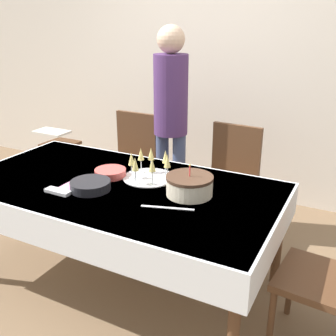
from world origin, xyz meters
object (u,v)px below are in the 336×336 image
(plate_stack_main, at_px, (90,185))
(plate_stack_dessert, at_px, (110,173))
(person_standing, at_px, (171,110))
(dining_chair_far_left, at_px, (131,163))
(gift_bag, at_px, (0,205))
(birthday_cake, at_px, (189,185))
(champagne_tray, at_px, (149,166))
(high_chair, at_px, (60,151))
(dining_chair_far_right, at_px, (229,181))

(plate_stack_main, distance_m, plate_stack_dessert, 0.24)
(person_standing, bearing_deg, plate_stack_main, -89.72)
(dining_chair_far_left, bearing_deg, gift_bag, -150.43)
(birthday_cake, height_order, champagne_tray, birthday_cake)
(birthday_cake, relative_size, gift_bag, 1.08)
(plate_stack_main, xyz_separation_m, gift_bag, (-1.41, 0.41, -0.63))
(plate_stack_main, height_order, person_standing, person_standing)
(champagne_tray, xyz_separation_m, high_chair, (-1.45, 0.73, -0.33))
(plate_stack_dessert, distance_m, gift_bag, 1.53)
(dining_chair_far_right, xyz_separation_m, plate_stack_dessert, (-0.57, -0.77, 0.24))
(birthday_cake, bearing_deg, plate_stack_main, -159.69)
(champagne_tray, distance_m, gift_bag, 1.77)
(birthday_cake, xyz_separation_m, champagne_tray, (-0.34, 0.11, 0.02))
(plate_stack_main, relative_size, high_chair, 0.35)
(person_standing, bearing_deg, birthday_cake, -56.95)
(plate_stack_dessert, bearing_deg, dining_chair_far_left, 113.63)
(birthday_cake, bearing_deg, high_chair, 154.86)
(dining_chair_far_left, bearing_deg, high_chair, 177.27)
(dining_chair_far_right, distance_m, plate_stack_main, 1.18)
(dining_chair_far_left, bearing_deg, birthday_cake, -40.78)
(person_standing, xyz_separation_m, gift_bag, (-1.40, -0.68, -0.88))
(dining_chair_far_left, relative_size, gift_bag, 3.64)
(dining_chair_far_right, xyz_separation_m, birthday_cake, (0.01, -0.80, 0.27))
(dining_chair_far_right, height_order, birthday_cake, dining_chair_far_right)
(dining_chair_far_left, bearing_deg, plate_stack_main, -70.48)
(dining_chair_far_left, height_order, person_standing, person_standing)
(champagne_tray, bearing_deg, dining_chair_far_left, 130.49)
(dining_chair_far_left, distance_m, plate_stack_dessert, 0.88)
(gift_bag, bearing_deg, birthday_cake, -5.90)
(plate_stack_main, bearing_deg, champagne_tray, 54.96)
(gift_bag, bearing_deg, high_chair, 73.86)
(dining_chair_far_right, distance_m, champagne_tray, 0.81)
(gift_bag, bearing_deg, plate_stack_main, -16.43)
(dining_chair_far_left, relative_size, champagne_tray, 2.77)
(plate_stack_dessert, relative_size, person_standing, 0.12)
(dining_chair_far_left, bearing_deg, person_standing, 13.22)
(dining_chair_far_left, distance_m, plate_stack_main, 1.10)
(dining_chair_far_left, relative_size, plate_stack_main, 3.83)
(champagne_tray, bearing_deg, person_standing, 106.85)
(gift_bag, bearing_deg, champagne_tray, -3.17)
(plate_stack_main, relative_size, person_standing, 0.15)
(dining_chair_far_right, bearing_deg, champagne_tray, -115.54)
(champagne_tray, xyz_separation_m, person_standing, (-0.23, 0.77, 0.20))
(dining_chair_far_right, relative_size, plate_stack_main, 3.83)
(dining_chair_far_right, bearing_deg, plate_stack_dessert, -126.68)
(champagne_tray, bearing_deg, gift_bag, 176.83)
(high_chair, bearing_deg, birthday_cake, -25.14)
(birthday_cake, distance_m, person_standing, 1.08)
(dining_chair_far_right, bearing_deg, plate_stack_main, -118.80)
(dining_chair_far_right, distance_m, person_standing, 0.75)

